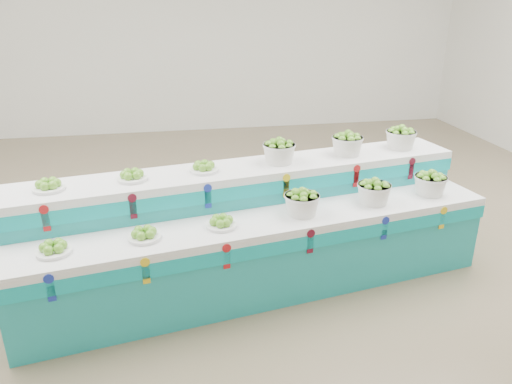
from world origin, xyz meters
The scene contains 15 objects.
ground centered at (0.00, 0.00, 0.00)m, with size 10.00×10.00×0.00m, color #76684D.
back_wall centered at (0.00, 5.00, 2.00)m, with size 10.00×10.00×0.00m, color silver.
display_stand centered at (0.08, -0.50, 0.51)m, with size 4.13×1.06×1.02m, color teal, non-canonical shape.
plate_lower_left centered at (-1.50, -1.02, 0.77)m, with size 0.26×0.26×0.10m, color white.
plate_lower_mid centered at (-0.86, -0.92, 0.77)m, with size 0.26×0.26×0.10m, color white.
plate_lower_right centered at (-0.26, -0.81, 0.77)m, with size 0.26×0.26×0.10m, color white.
basket_lower_left centered at (0.44, -0.70, 0.83)m, with size 0.30×0.30×0.22m, color silver, non-canonical shape.
basket_lower_mid centered at (1.14, -0.58, 0.83)m, with size 0.30×0.30×0.22m, color silver, non-canonical shape.
basket_lower_right centered at (1.73, -0.48, 0.83)m, with size 0.30×0.30×0.22m, color silver, non-canonical shape.
plate_upper_left centered at (-1.59, -0.52, 1.07)m, with size 0.26×0.26×0.10m, color white.
plate_upper_mid centered at (-0.95, -0.41, 1.07)m, with size 0.26×0.26×0.10m, color white.
plate_upper_right centered at (-0.34, -0.31, 1.07)m, with size 0.26×0.26×0.10m, color white.
basket_upper_left centered at (0.36, -0.19, 1.13)m, with size 0.30×0.30×0.22m, color silver, non-canonical shape.
basket_upper_mid centered at (1.05, -0.07, 1.13)m, with size 0.30×0.30×0.22m, color silver, non-canonical shape.
basket_upper_right centered at (1.65, 0.03, 1.13)m, with size 0.30×0.30×0.22m, color silver, non-canonical shape.
Camera 1 is at (-0.64, -4.37, 2.47)m, focal length 34.57 mm.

